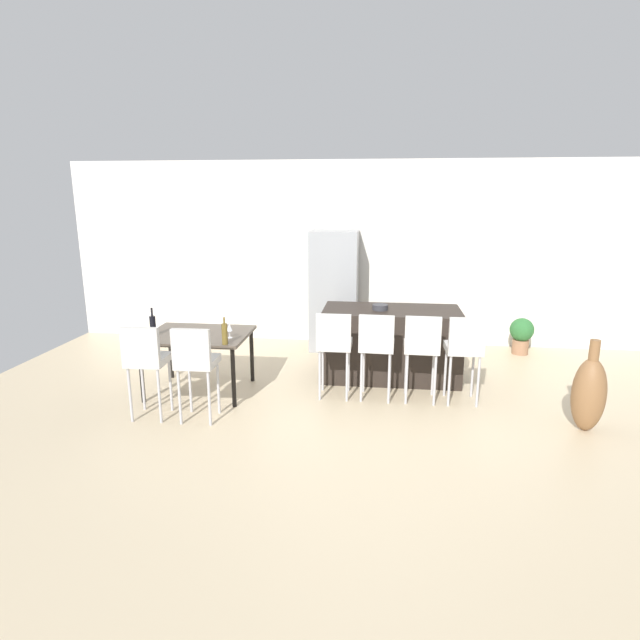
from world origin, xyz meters
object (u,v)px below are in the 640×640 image
bar_chair_left (334,341)px  dining_chair_far (195,359)px  wine_bottle_near (153,325)px  refrigerator (334,290)px  kitchen_island (391,343)px  bar_chair_middle (377,343)px  wine_bottle_middle (225,333)px  floor_vase (589,394)px  bar_chair_far (464,346)px  dining_table (198,339)px  fruit_bowl (380,307)px  potted_plant (521,333)px  wine_glass_left (229,327)px  bar_chair_right (422,344)px  dining_chair_near (146,357)px

bar_chair_left → dining_chair_far: 1.61m
wine_bottle_near → refrigerator: 2.97m
kitchen_island → bar_chair_middle: size_ratio=1.69×
wine_bottle_middle → floor_vase: wine_bottle_middle is taller
bar_chair_left → bar_chair_far: same height
dining_table → fruit_bowl: 2.33m
dining_chair_far → refrigerator: size_ratio=0.57×
bar_chair_far → wine_bottle_near: wine_bottle_near is taller
dining_table → wine_bottle_middle: 0.65m
bar_chair_far → floor_vase: (1.17, -0.57, -0.30)m
floor_vase → kitchen_island: bearing=145.0°
potted_plant → bar_chair_middle: bearing=-136.2°
floor_vase → wine_bottle_middle: bearing=177.5°
wine_bottle_near → dining_table: bearing=18.0°
bar_chair_left → wine_glass_left: bearing=-173.8°
dining_table → dining_chair_far: size_ratio=1.16×
wine_glass_left → bar_chair_middle: bearing=4.5°
dining_chair_far → wine_bottle_middle: size_ratio=3.38×
bar_chair_left → dining_chair_far: size_ratio=1.00×
bar_chair_right → potted_plant: 2.69m
wine_bottle_middle → potted_plant: (3.86, 2.48, -0.54)m
wine_glass_left → dining_table: bearing=161.7°
dining_table → dining_chair_near: (-0.27, -0.84, 0.03)m
bar_chair_right → floor_vase: bar_chair_right is taller
bar_chair_right → refrigerator: bearing=120.0°
bar_chair_middle → wine_bottle_middle: (-1.68, -0.40, 0.17)m
bar_chair_left → wine_bottle_middle: (-1.19, -0.40, 0.17)m
bar_chair_far → dining_chair_far: same height
wine_bottle_near → refrigerator: bearing=49.0°
dining_chair_near → wine_bottle_near: (-0.22, 0.69, 0.17)m
dining_table → dining_chair_far: (0.27, -0.84, 0.03)m
wine_bottle_middle → dining_table: bearing=138.6°
dining_chair_near → wine_glass_left: dining_chair_near is taller
bar_chair_far → wine_bottle_near: size_ratio=3.12×
kitchen_island → dining_chair_near: bearing=-147.6°
dining_chair_far → fruit_bowl: bearing=40.1°
bar_chair_far → fruit_bowl: size_ratio=5.24×
bar_chair_left → dining_table: size_ratio=0.86×
fruit_bowl → bar_chair_far: bearing=-38.7°
wine_bottle_near → floor_vase: wine_bottle_near is taller
wine_glass_left → potted_plant: wine_glass_left is taller
kitchen_island → bar_chair_right: bearing=-67.7°
dining_chair_near → bar_chair_middle: bearing=19.0°
wine_bottle_middle → wine_glass_left: wine_bottle_middle is taller
dining_table → fruit_bowl: fruit_bowl is taller
wine_bottle_near → wine_glass_left: wine_bottle_near is taller
kitchen_island → refrigerator: 1.61m
dining_chair_far → fruit_bowl: 2.50m
kitchen_island → fruit_bowl: (-0.15, -0.05, 0.50)m
bar_chair_far → potted_plant: size_ratio=1.89×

